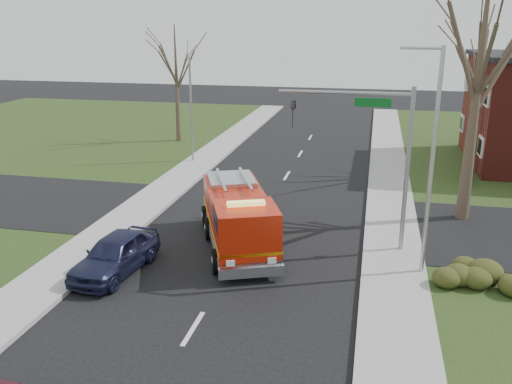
# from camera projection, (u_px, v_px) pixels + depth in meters

# --- Properties ---
(ground) EXTENTS (120.00, 120.00, 0.00)m
(ground) POSITION_uv_depth(u_px,v_px,m) (240.00, 252.00, 22.45)
(ground) COLOR black
(ground) RESTS_ON ground
(sidewalk_right) EXTENTS (2.40, 80.00, 0.15)m
(sidewalk_right) POSITION_uv_depth(u_px,v_px,m) (394.00, 264.00, 21.15)
(sidewalk_right) COLOR gray
(sidewalk_right) RESTS_ON ground
(sidewalk_left) EXTENTS (2.40, 80.00, 0.15)m
(sidewalk_left) POSITION_uv_depth(u_px,v_px,m) (103.00, 238.00, 23.70)
(sidewalk_left) COLOR gray
(sidewalk_left) RESTS_ON ground
(health_center_sign) EXTENTS (0.12, 2.00, 1.40)m
(health_center_sign) POSITION_uv_depth(u_px,v_px,m) (465.00, 170.00, 31.67)
(health_center_sign) COLOR #571416
(health_center_sign) RESTS_ON ground
(hedge_corner) EXTENTS (2.80, 2.00, 0.90)m
(hedge_corner) POSITION_uv_depth(u_px,v_px,m) (475.00, 270.00, 19.49)
(hedge_corner) COLOR #323915
(hedge_corner) RESTS_ON lawn_right
(bare_tree_near) EXTENTS (6.00, 6.00, 12.00)m
(bare_tree_near) POSITION_uv_depth(u_px,v_px,m) (480.00, 63.00, 23.86)
(bare_tree_near) COLOR #3F2F25
(bare_tree_near) RESTS_ON ground
(bare_tree_far) EXTENTS (5.25, 5.25, 10.50)m
(bare_tree_far) POSITION_uv_depth(u_px,v_px,m) (479.00, 69.00, 32.22)
(bare_tree_far) COLOR #3F2F25
(bare_tree_far) RESTS_ON ground
(bare_tree_left) EXTENTS (4.50, 4.50, 9.00)m
(bare_tree_left) POSITION_uv_depth(u_px,v_px,m) (176.00, 71.00, 41.47)
(bare_tree_left) COLOR #3F2F25
(bare_tree_left) RESTS_ON ground
(traffic_signal_mast) EXTENTS (5.29, 0.18, 6.80)m
(traffic_signal_mast) POSITION_uv_depth(u_px,v_px,m) (376.00, 139.00, 21.36)
(traffic_signal_mast) COLOR gray
(traffic_signal_mast) RESTS_ON ground
(streetlight_pole) EXTENTS (1.48, 0.16, 8.40)m
(streetlight_pole) POSITION_uv_depth(u_px,v_px,m) (431.00, 157.00, 19.15)
(streetlight_pole) COLOR #B7BABF
(streetlight_pole) RESTS_ON ground
(utility_pole_far) EXTENTS (0.14, 0.14, 7.00)m
(utility_pole_far) POSITION_uv_depth(u_px,v_px,m) (191.00, 111.00, 35.84)
(utility_pole_far) COLOR gray
(utility_pole_far) RESTS_ON ground
(fire_engine) EXTENTS (4.78, 7.30, 2.79)m
(fire_engine) POSITION_uv_depth(u_px,v_px,m) (238.00, 220.00, 22.53)
(fire_engine) COLOR #B31C08
(fire_engine) RESTS_ON ground
(parked_car_maroon) EXTENTS (2.27, 4.59, 1.51)m
(parked_car_maroon) POSITION_uv_depth(u_px,v_px,m) (115.00, 254.00, 20.45)
(parked_car_maroon) COLOR #1A1D39
(parked_car_maroon) RESTS_ON ground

